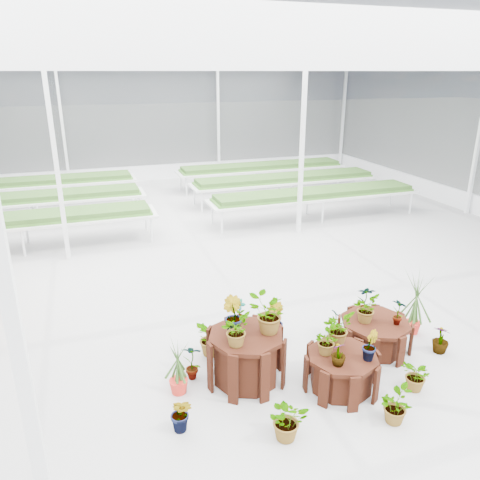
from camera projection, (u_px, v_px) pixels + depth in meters
name	position (u px, v px, depth m)	size (l,w,h in m)	color
ground_plane	(243.00, 317.00, 8.45)	(24.00, 24.00, 0.00)	gray
greenhouse_shell	(243.00, 197.00, 7.69)	(18.00, 24.00, 4.50)	white
steel_frame	(243.00, 197.00, 7.69)	(18.00, 24.00, 4.50)	silver
nursery_benches	(168.00, 198.00, 14.72)	(16.00, 7.00, 0.84)	silver
plinth_tall	(246.00, 357.00, 6.63)	(1.10, 1.10, 0.75)	black
plinth_mid	(341.00, 371.00, 6.50)	(1.02, 1.02, 0.54)	black
plinth_low	(374.00, 335.00, 7.43)	(1.12, 1.12, 0.50)	black
nursery_plants	(307.00, 340.00, 6.74)	(4.59, 2.77, 1.33)	#2E4F1E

